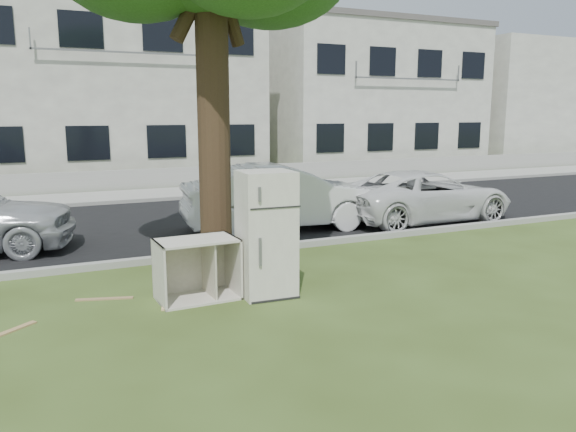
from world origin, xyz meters
name	(u,v)px	position (x,y,z in m)	size (l,w,h in m)	color
ground	(279,293)	(0.00, 0.00, 0.00)	(120.00, 120.00, 0.00)	#364819
road	(181,222)	(0.00, 6.00, 0.01)	(120.00, 7.00, 0.01)	black
kerb_near	(227,255)	(0.00, 2.45, 0.00)	(120.00, 0.18, 0.12)	gray
kerb_far	(152,202)	(0.00, 9.55, 0.00)	(120.00, 0.18, 0.12)	gray
sidewalk	(143,195)	(0.00, 11.00, 0.01)	(120.00, 2.80, 0.01)	gray
low_wall	(134,179)	(0.00, 12.60, 0.35)	(120.00, 0.15, 0.70)	gray
townhouse_center	(110,86)	(0.00, 17.50, 3.72)	(11.22, 8.16, 7.44)	silver
townhouse_right	(358,97)	(12.00, 17.50, 3.42)	(10.20, 8.16, 6.84)	silver
filler_right	(548,104)	(26.00, 18.00, 3.20)	(16.00, 9.00, 6.40)	silver
fridge	(266,234)	(-0.20, 0.01, 0.91)	(0.75, 0.70, 1.83)	silver
cabinet	(197,269)	(-1.18, 0.24, 0.44)	(1.13, 0.70, 0.88)	silver
plank_b	(104,299)	(-2.41, 0.76, 0.01)	(0.80, 0.08, 0.02)	#95774E
plank_c	(167,299)	(-1.60, 0.36, 0.01)	(0.91, 0.10, 0.02)	tan
car_center	(283,197)	(1.93, 4.22, 0.74)	(1.58, 4.52, 1.49)	silver
car_right	(425,196)	(5.53, 3.69, 0.63)	(2.08, 4.51, 1.25)	silver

